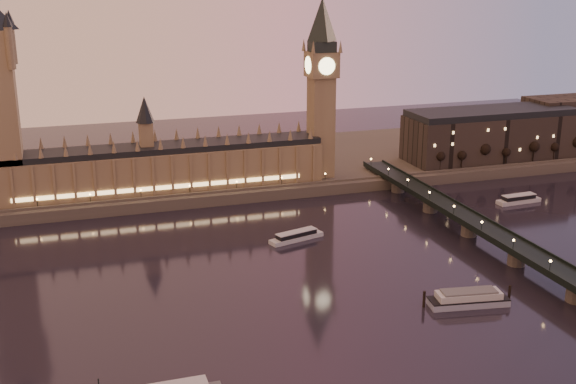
% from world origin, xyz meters
% --- Properties ---
extents(ground, '(700.00, 700.00, 0.00)m').
position_xyz_m(ground, '(0.00, 0.00, 0.00)').
color(ground, black).
rests_on(ground, ground).
extents(far_embankment, '(560.00, 130.00, 6.00)m').
position_xyz_m(far_embankment, '(30.00, 165.00, 3.00)').
color(far_embankment, '#423D35').
rests_on(far_embankment, ground).
extents(palace_of_westminster, '(180.00, 26.62, 52.00)m').
position_xyz_m(palace_of_westminster, '(-40.12, 120.99, 21.71)').
color(palace_of_westminster, brown).
rests_on(palace_of_westminster, ground).
extents(big_ben, '(17.68, 17.68, 104.00)m').
position_xyz_m(big_ben, '(53.99, 120.99, 63.95)').
color(big_ben, brown).
rests_on(big_ben, ground).
extents(westminster_bridge, '(13.20, 260.00, 15.30)m').
position_xyz_m(westminster_bridge, '(91.61, 0.00, 5.52)').
color(westminster_bridge, black).
rests_on(westminster_bridge, ground).
extents(city_block, '(155.00, 45.00, 34.00)m').
position_xyz_m(city_block, '(194.94, 130.93, 22.24)').
color(city_block, black).
rests_on(city_block, ground).
extents(bare_tree_0, '(6.00, 6.00, 12.21)m').
position_xyz_m(bare_tree_0, '(124.74, 109.00, 15.11)').
color(bare_tree_0, black).
rests_on(bare_tree_0, ground).
extents(bare_tree_1, '(6.00, 6.00, 12.21)m').
position_xyz_m(bare_tree_1, '(141.12, 109.00, 15.11)').
color(bare_tree_1, black).
rests_on(bare_tree_1, ground).
extents(bare_tree_2, '(6.00, 6.00, 12.21)m').
position_xyz_m(bare_tree_2, '(157.50, 109.00, 15.11)').
color(bare_tree_2, black).
rests_on(bare_tree_2, ground).
extents(bare_tree_3, '(6.00, 6.00, 12.21)m').
position_xyz_m(bare_tree_3, '(173.89, 109.00, 15.11)').
color(bare_tree_3, black).
rests_on(bare_tree_3, ground).
extents(bare_tree_4, '(6.00, 6.00, 12.21)m').
position_xyz_m(bare_tree_4, '(190.27, 109.00, 15.11)').
color(bare_tree_4, black).
rests_on(bare_tree_4, ground).
extents(bare_tree_5, '(6.00, 6.00, 12.21)m').
position_xyz_m(bare_tree_5, '(206.66, 109.00, 15.11)').
color(bare_tree_5, black).
rests_on(bare_tree_5, ground).
extents(bare_tree_6, '(6.00, 6.00, 12.21)m').
position_xyz_m(bare_tree_6, '(223.04, 109.00, 15.11)').
color(bare_tree_6, black).
rests_on(bare_tree_6, ground).
extents(cruise_boat_a, '(27.96, 13.25, 4.38)m').
position_xyz_m(cruise_boat_a, '(11.56, 38.68, 1.93)').
color(cruise_boat_a, silver).
rests_on(cruise_boat_a, ground).
extents(cruise_boat_b, '(25.78, 7.82, 4.70)m').
position_xyz_m(cruise_boat_b, '(145.42, 55.72, 2.07)').
color(cruise_boat_b, silver).
rests_on(cruise_boat_b, ground).
extents(moored_barge, '(34.65, 13.06, 6.43)m').
position_xyz_m(moored_barge, '(51.24, -47.19, 2.71)').
color(moored_barge, '#8F99B7').
rests_on(moored_barge, ground).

